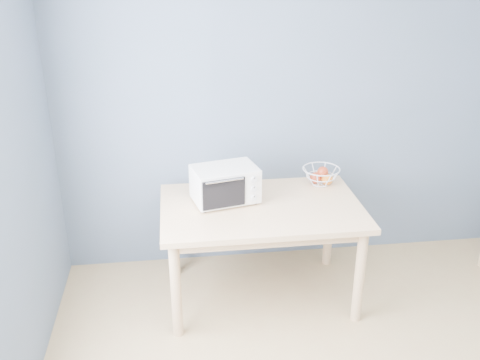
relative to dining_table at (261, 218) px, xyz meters
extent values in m
cube|color=slate|center=(0.53, 0.60, 0.65)|extent=(4.00, 0.01, 2.60)
cube|color=#E1BA87|center=(0.00, 0.00, 0.08)|extent=(1.40, 0.90, 0.04)
cylinder|color=#E1BA87|center=(-0.62, -0.37, -0.29)|extent=(0.07, 0.07, 0.71)
cylinder|color=#E1BA87|center=(0.62, -0.37, -0.29)|extent=(0.07, 0.07, 0.71)
cylinder|color=#E1BA87|center=(-0.62, 0.37, -0.29)|extent=(0.07, 0.07, 0.71)
cylinder|color=#E1BA87|center=(0.62, 0.37, -0.29)|extent=(0.07, 0.07, 0.71)
cube|color=silver|center=(-0.24, 0.10, 0.24)|extent=(0.50, 0.39, 0.25)
cube|color=black|center=(-0.30, 0.09, 0.24)|extent=(0.33, 0.31, 0.19)
cube|color=black|center=(-0.27, -0.06, 0.24)|extent=(0.29, 0.08, 0.21)
cylinder|color=silver|center=(-0.26, -0.08, 0.34)|extent=(0.26, 0.07, 0.01)
cube|color=silver|center=(-0.06, -0.01, 0.24)|extent=(0.12, 0.03, 0.23)
cylinder|color=black|center=(-0.40, -0.05, 0.11)|extent=(0.02, 0.02, 0.01)
cylinder|color=black|center=(-0.04, 0.03, 0.11)|extent=(0.02, 0.02, 0.01)
cylinder|color=black|center=(-0.45, 0.17, 0.11)|extent=(0.02, 0.02, 0.01)
cylinder|color=black|center=(-0.09, 0.25, 0.11)|extent=(0.02, 0.02, 0.01)
cylinder|color=silver|center=(-0.06, -0.02, 0.31)|extent=(0.05, 0.02, 0.04)
cylinder|color=silver|center=(-0.06, -0.02, 0.24)|extent=(0.05, 0.02, 0.04)
cylinder|color=silver|center=(-0.06, -0.02, 0.17)|extent=(0.05, 0.02, 0.04)
torus|color=silver|center=(0.51, 0.30, 0.23)|extent=(0.35, 0.35, 0.01)
torus|color=silver|center=(0.51, 0.30, 0.17)|extent=(0.28, 0.28, 0.01)
torus|color=silver|center=(0.51, 0.30, 0.11)|extent=(0.16, 0.16, 0.01)
sphere|color=red|center=(0.47, 0.31, 0.15)|extent=(0.09, 0.09, 0.09)
sphere|color=orange|center=(0.55, 0.28, 0.15)|extent=(0.09, 0.09, 0.09)
sphere|color=#F0915D|center=(0.51, 0.36, 0.15)|extent=(0.08, 0.08, 0.08)
sphere|color=red|center=(0.52, 0.29, 0.21)|extent=(0.08, 0.08, 0.08)
camera|label=1|loc=(-0.58, -3.31, 1.74)|focal=40.00mm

